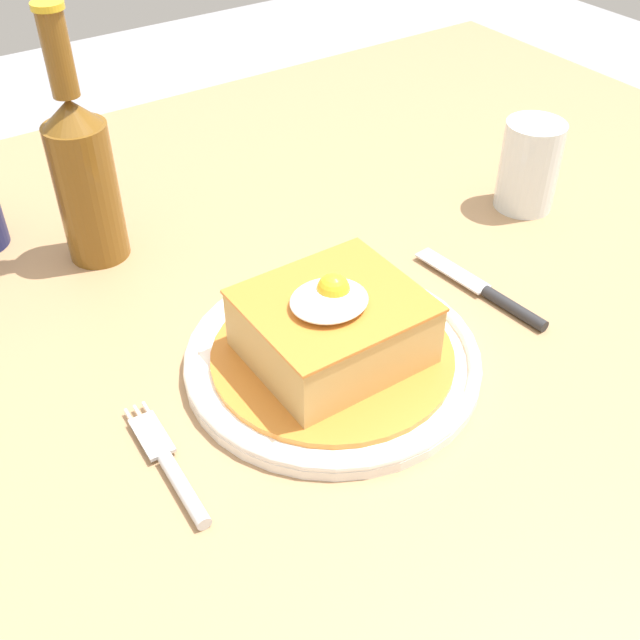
% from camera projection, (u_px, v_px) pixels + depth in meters
% --- Properties ---
extents(dining_table, '(1.36, 1.08, 0.76)m').
position_uv_depth(dining_table, '(338.00, 359.00, 0.85)').
color(dining_table, '#A87F56').
rests_on(dining_table, ground_plane).
extents(main_plate, '(0.27, 0.27, 0.02)m').
position_uv_depth(main_plate, '(332.00, 358.00, 0.70)').
color(main_plate, white).
rests_on(main_plate, dining_table).
extents(sandwich_meal, '(0.22, 0.22, 0.09)m').
position_uv_depth(sandwich_meal, '(333.00, 331.00, 0.68)').
color(sandwich_meal, orange).
rests_on(sandwich_meal, main_plate).
extents(fork, '(0.02, 0.14, 0.01)m').
position_uv_depth(fork, '(173.00, 471.00, 0.60)').
color(fork, silver).
rests_on(fork, dining_table).
extents(knife, '(0.03, 0.17, 0.01)m').
position_uv_depth(knife, '(496.00, 297.00, 0.77)').
color(knife, '#262628').
rests_on(knife, dining_table).
extents(beer_bottle_amber, '(0.06, 0.06, 0.27)m').
position_uv_depth(beer_bottle_amber, '(83.00, 172.00, 0.78)').
color(beer_bottle_amber, brown).
rests_on(beer_bottle_amber, dining_table).
extents(drinking_glass, '(0.07, 0.07, 0.10)m').
position_uv_depth(drinking_glass, '(528.00, 171.00, 0.89)').
color(drinking_glass, gold).
rests_on(drinking_glass, dining_table).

